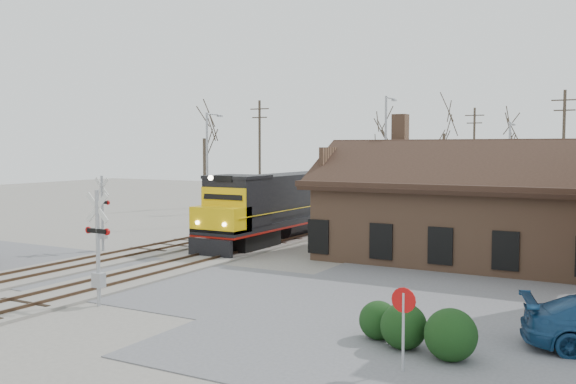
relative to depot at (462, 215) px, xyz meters
name	(u,v)px	position (x,y,z in m)	size (l,w,h in m)	color
ground	(135,277)	(-11.99, -12.00, -2.41)	(140.00, 140.00, 0.00)	gray
road	(135,277)	(-11.99, -12.00, -2.39)	(60.00, 9.00, 0.03)	#5A5A5F
parking_lot	(567,305)	(6.01, -8.00, -2.39)	(22.00, 26.00, 0.03)	#5A5A5F
track_main	(291,237)	(-11.99, 3.00, -2.34)	(3.40, 90.00, 0.24)	gray
track_siding	(235,232)	(-16.49, 3.00, -2.34)	(3.40, 90.00, 0.24)	gray
depot	(462,215)	(0.00, 0.00, 0.00)	(15.20, 9.31, 7.90)	#855E45
locomotive_lead	(293,202)	(-11.99, 3.27, -0.07)	(2.99, 20.05, 4.45)	black
locomotive_trailing	(397,186)	(-11.99, 23.59, -0.07)	(2.99, 20.05, 4.21)	black
crossbuck_near	(98,252)	(-9.48, -16.68, -0.36)	(1.26, 0.33, 4.40)	#A5A8AD
crossbuck_far	(102,216)	(-18.83, -7.19, -0.38)	(1.25, 0.33, 4.37)	#A5A8AD
do_not_enter_sign	(403,314)	(2.96, -17.98, -0.81)	(0.69, 0.10, 2.30)	#A5A8AD
hedge_a	(378,320)	(1.32, -15.52, -1.80)	(1.22, 1.22, 1.22)	black
hedge_b	(404,326)	(2.33, -16.08, -1.71)	(1.39, 1.39, 1.39)	black
hedge_c	(451,335)	(3.83, -16.45, -1.66)	(1.49, 1.49, 1.49)	black
streetlight_a	(208,162)	(-20.79, 5.79, 2.44)	(0.25, 2.04, 8.63)	#A5A8AD
streetlight_b	(386,155)	(-8.14, 10.37, 2.99)	(0.25, 2.04, 9.71)	#A5A8AD
streetlight_c	(509,164)	(-1.66, 22.64, 2.19)	(0.25, 2.04, 8.13)	#A5A8AD
utility_pole_a	(260,153)	(-23.38, 17.46, 3.02)	(2.00, 0.24, 10.39)	#382D23
utility_pole_b	(474,154)	(-7.37, 34.42, 2.89)	(2.00, 0.24, 10.14)	#382D23
utility_pole_c	(563,154)	(2.73, 20.85, 3.08)	(2.00, 0.24, 10.51)	#382D23
tree_a	(204,127)	(-29.82, 17.46, 5.60)	(4.59, 4.59, 11.24)	#382D23
tree_b	(383,132)	(-15.18, 28.30, 5.16)	(4.34, 4.34, 10.63)	#382D23
tree_c	(444,122)	(-10.50, 34.18, 6.30)	(4.99, 4.99, 12.22)	#382D23
tree_d	(515,134)	(-2.52, 30.03, 4.81)	(4.14, 4.14, 10.14)	#382D23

